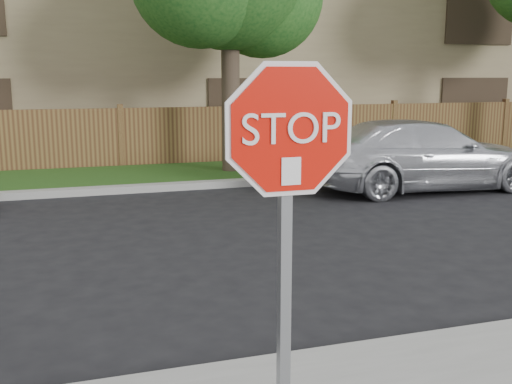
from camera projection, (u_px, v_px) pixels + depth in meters
name	position (u px, v px, depth m)	size (l,w,h in m)	color
ground	(247.00, 368.00, 5.05)	(90.00, 90.00, 0.00)	black
far_curb	(137.00, 189.00, 12.67)	(70.00, 0.30, 0.15)	gray
grass_strip	(129.00, 177.00, 14.21)	(70.00, 3.00, 0.12)	#1E4714
fence	(121.00, 139.00, 15.57)	(70.00, 0.12, 1.60)	#4E2F1B
apartment_building	(103.00, 42.00, 20.28)	(35.20, 9.20, 7.20)	#8E7B58
stop_sign	(288.00, 188.00, 3.26)	(1.01, 0.13, 2.55)	gray
sedan_right	(423.00, 155.00, 12.82)	(2.10, 5.17, 1.50)	silver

